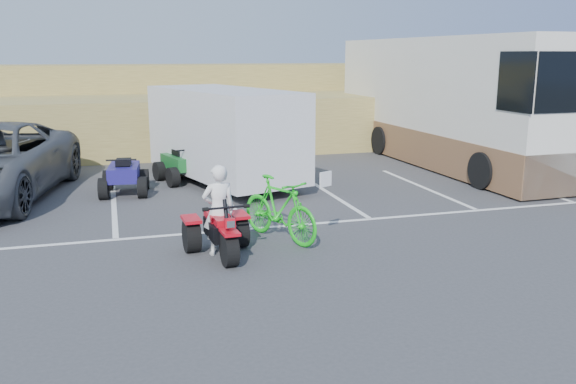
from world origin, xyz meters
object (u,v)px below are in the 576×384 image
object	(u,v)px
quad_atv_green	(182,182)
cargo_trailer	(224,133)
red_trike_atv	(222,256)
quad_atv_blue	(125,194)
green_dirt_bike	(279,209)
rider	(219,210)
rv_motorhome	(450,110)

from	to	relation	value
quad_atv_green	cargo_trailer	bearing A→B (deg)	-36.76
red_trike_atv	quad_atv_blue	bearing A→B (deg)	101.39
red_trike_atv	green_dirt_bike	size ratio (longest dim) A/B	0.77
rider	cargo_trailer	distance (m)	6.32
red_trike_atv	cargo_trailer	distance (m)	6.59
red_trike_atv	quad_atv_blue	xyz separation A→B (m)	(-1.51, 5.62, 0.00)
rider	rv_motorhome	distance (m)	11.62
quad_atv_blue	rider	bearing A→B (deg)	-68.61
green_dirt_bike	rv_motorhome	world-z (taller)	rv_motorhome
rider	quad_atv_blue	size ratio (longest dim) A/B	1.05
rider	cargo_trailer	world-z (taller)	cargo_trailer
rider	quad_atv_blue	distance (m)	5.74
green_dirt_bike	quad_atv_blue	bearing A→B (deg)	93.71
cargo_trailer	quad_atv_green	distance (m)	1.87
rv_motorhome	green_dirt_bike	bearing A→B (deg)	-140.06
red_trike_atv	rider	size ratio (longest dim) A/B	0.97
rv_motorhome	rider	bearing A→B (deg)	-142.24
red_trike_atv	cargo_trailer	bearing A→B (deg)	75.30
rv_motorhome	quad_atv_green	xyz separation A→B (m)	(-8.88, -0.72, -1.73)
quad_atv_green	quad_atv_blue	bearing A→B (deg)	-160.09
red_trike_atv	rv_motorhome	bearing A→B (deg)	36.20
cargo_trailer	rider	bearing A→B (deg)	-118.02
cargo_trailer	quad_atv_green	bearing A→B (deg)	142.27
green_dirt_bike	cargo_trailer	world-z (taller)	cargo_trailer
red_trike_atv	quad_atv_blue	distance (m)	5.82
green_dirt_bike	quad_atv_blue	distance (m)	5.70
red_trike_atv	rider	world-z (taller)	rider
cargo_trailer	quad_atv_green	world-z (taller)	cargo_trailer
green_dirt_bike	quad_atv_green	distance (m)	6.23
cargo_trailer	quad_atv_blue	distance (m)	3.16
rv_motorhome	quad_atv_blue	bearing A→B (deg)	-171.45
rv_motorhome	red_trike_atv	bearing A→B (deg)	-141.64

